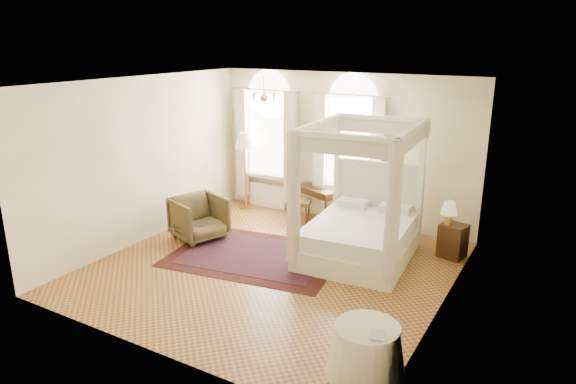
% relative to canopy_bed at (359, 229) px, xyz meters
% --- Properties ---
extents(ground, '(6.00, 6.00, 0.00)m').
position_rel_canopy_bed_xyz_m(ground, '(-1.18, -1.18, -0.58)').
color(ground, '#AB6D31').
rests_on(ground, ground).
extents(room_walls, '(6.00, 6.00, 6.00)m').
position_rel_canopy_bed_xyz_m(room_walls, '(-1.18, -1.18, 1.40)').
color(room_walls, '#FFF6C2').
rests_on(room_walls, ground).
extents(window_left, '(1.62, 0.27, 3.29)m').
position_rel_canopy_bed_xyz_m(window_left, '(-3.08, 1.69, 0.91)').
color(window_left, white).
rests_on(window_left, room_walls).
extents(window_right, '(1.62, 0.27, 3.29)m').
position_rel_canopy_bed_xyz_m(window_right, '(-0.98, 1.69, 0.91)').
color(window_right, white).
rests_on(window_right, room_walls).
extents(chandelier, '(0.51, 0.45, 0.50)m').
position_rel_canopy_bed_xyz_m(chandelier, '(-2.08, 0.02, 2.33)').
color(chandelier, '#BB903E').
rests_on(chandelier, room_walls).
extents(wall_pictures, '(2.54, 0.03, 0.39)m').
position_rel_canopy_bed_xyz_m(wall_pictures, '(-1.09, 1.79, 1.31)').
color(wall_pictures, black).
rests_on(wall_pictures, room_walls).
extents(canopy_bed, '(2.11, 2.51, 2.55)m').
position_rel_canopy_bed_xyz_m(canopy_bed, '(0.00, 0.00, 0.00)').
color(canopy_bed, beige).
rests_on(canopy_bed, ground).
extents(nightstand, '(0.53, 0.50, 0.65)m').
position_rel_canopy_bed_xyz_m(nightstand, '(1.52, 0.94, -0.25)').
color(nightstand, '#3B2310').
rests_on(nightstand, ground).
extents(nightstand_lamp, '(0.31, 0.31, 0.46)m').
position_rel_canopy_bed_xyz_m(nightstand_lamp, '(1.42, 0.87, 0.37)').
color(nightstand_lamp, '#BB903E').
rests_on(nightstand_lamp, nightstand).
extents(writing_desk, '(1.15, 0.88, 0.77)m').
position_rel_canopy_bed_xyz_m(writing_desk, '(-1.59, 1.52, 0.08)').
color(writing_desk, '#3B2310').
rests_on(writing_desk, ground).
extents(laptop, '(0.35, 0.23, 0.03)m').
position_rel_canopy_bed_xyz_m(laptop, '(-1.62, 1.48, 0.20)').
color(laptop, black).
rests_on(laptop, writing_desk).
extents(stool, '(0.56, 0.56, 0.51)m').
position_rel_canopy_bed_xyz_m(stool, '(-1.90, 1.18, -0.15)').
color(stool, '#463B1E').
rests_on(stool, ground).
extents(armchair, '(1.25, 1.23, 0.89)m').
position_rel_canopy_bed_xyz_m(armchair, '(-3.23, -0.73, -0.13)').
color(armchair, '#483A1F').
rests_on(armchair, ground).
extents(coffee_table, '(0.56, 0.41, 0.36)m').
position_rel_canopy_bed_xyz_m(coffee_table, '(-3.30, -1.02, -0.25)').
color(coffee_table, white).
rests_on(coffee_table, ground).
extents(floor_lamp, '(0.48, 0.48, 1.86)m').
position_rel_canopy_bed_xyz_m(floor_lamp, '(-3.52, 1.40, 1.01)').
color(floor_lamp, '#BB903E').
rests_on(floor_lamp, ground).
extents(oriental_rug, '(3.46, 2.72, 0.01)m').
position_rel_canopy_bed_xyz_m(oriental_rug, '(-1.73, -0.89, -0.57)').
color(oriental_rug, '#42160F').
rests_on(oriental_rug, ground).
extents(side_table, '(0.99, 0.99, 0.67)m').
position_rel_canopy_bed_xyz_m(side_table, '(1.44, -3.23, -0.25)').
color(side_table, white).
rests_on(side_table, ground).
extents(book, '(0.23, 0.27, 0.02)m').
position_rel_canopy_bed_xyz_m(book, '(1.52, -3.39, 0.11)').
color(book, black).
rests_on(book, side_table).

